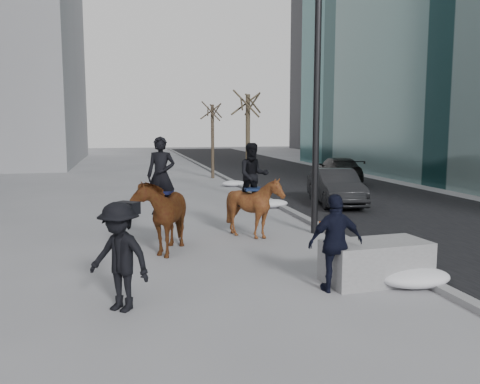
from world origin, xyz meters
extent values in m
plane|color=gray|center=(0.00, 0.00, 0.00)|extent=(120.00, 120.00, 0.00)
cube|color=black|center=(7.00, 10.00, 0.01)|extent=(8.00, 90.00, 0.01)
cube|color=gray|center=(3.00, 10.00, 0.06)|extent=(0.25, 90.00, 0.12)
cube|color=gray|center=(2.13, -1.03, 0.39)|extent=(2.03, 1.13, 0.78)
imported|color=black|center=(5.23, 8.00, 0.67)|extent=(2.04, 4.21, 1.33)
imported|color=black|center=(8.44, 15.11, 0.65)|extent=(2.58, 4.76, 1.31)
imported|color=#511A10|center=(-1.62, 2.31, 0.88)|extent=(1.56, 2.28, 1.76)
imported|color=black|center=(-1.62, 2.46, 1.77)|extent=(0.78, 0.63, 1.84)
cube|color=black|center=(-1.62, 2.46, 1.39)|extent=(0.63, 0.68, 0.06)
imported|color=#46180E|center=(0.84, 3.18, 0.82)|extent=(1.41, 1.57, 1.64)
imported|color=black|center=(0.84, 3.33, 1.65)|extent=(0.87, 0.70, 1.71)
cube|color=#111D3E|center=(0.84, 3.33, 1.29)|extent=(0.51, 0.59, 0.06)
imported|color=black|center=(1.16, -1.35, 0.88)|extent=(1.05, 0.47, 1.75)
cylinder|color=#EB540D|center=(1.11, -0.80, 1.15)|extent=(0.04, 0.18, 0.07)
imported|color=black|center=(-2.58, -1.48, 0.88)|extent=(1.29, 1.22, 1.75)
cube|color=black|center=(-2.43, -1.23, 1.62)|extent=(0.42, 0.40, 0.20)
cylinder|color=black|center=(2.60, 3.39, 4.50)|extent=(0.18, 0.18, 9.00)
ellipsoid|color=silver|center=(2.70, -1.45, 0.17)|extent=(1.36, 0.86, 0.34)
ellipsoid|color=silver|center=(2.70, 7.85, 0.15)|extent=(1.18, 0.75, 0.30)
ellipsoid|color=silver|center=(2.70, 14.43, 0.15)|extent=(1.16, 0.74, 0.30)
camera|label=1|loc=(-2.45, -9.56, 2.95)|focal=38.00mm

